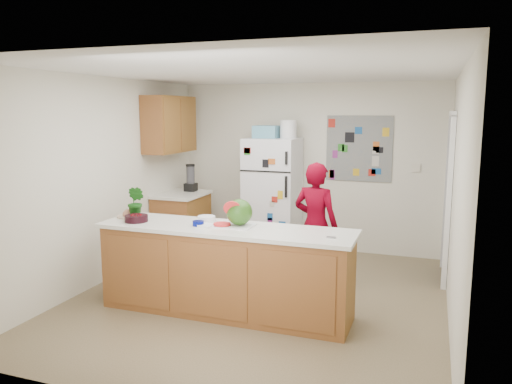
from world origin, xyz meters
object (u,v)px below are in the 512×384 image
(person, at_px, (316,225))
(watermelon, at_px, (239,212))
(cherry_bowl, at_px, (136,218))
(refrigerator, at_px, (272,195))

(person, distance_m, watermelon, 1.23)
(person, bearing_deg, watermelon, 72.72)
(watermelon, relative_size, cherry_bowl, 1.11)
(person, xyz_separation_m, watermelon, (-0.56, -1.04, 0.32))
(refrigerator, distance_m, person, 1.58)
(refrigerator, xyz_separation_m, watermelon, (0.38, -2.31, 0.22))
(watermelon, bearing_deg, person, 61.67)
(refrigerator, bearing_deg, person, -53.22)
(cherry_bowl, bearing_deg, watermelon, 8.74)
(person, bearing_deg, cherry_bowl, 46.97)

